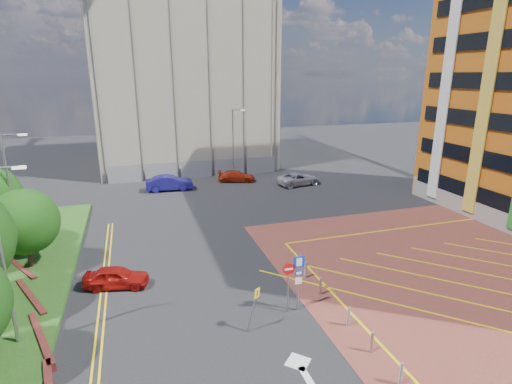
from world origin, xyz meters
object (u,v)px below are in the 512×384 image
lamp_left_near (3,252)px  car_silver_back (299,179)px  lamp_back (234,142)px  car_red_back (237,176)px  sign_cluster (295,277)px  car_red_left (116,277)px  warning_sign (254,304)px  tree_c (24,222)px  lamp_left_far (12,191)px  car_blue_back (170,183)px

lamp_left_near → car_silver_back: 31.41m
lamp_back → car_red_back: size_ratio=1.92×
sign_cluster → car_red_back: bearing=81.7°
lamp_back → car_red_left: size_ratio=2.23×
sign_cluster → warning_sign: (-2.43, -0.96, -0.52)m
tree_c → lamp_back: 25.19m
sign_cluster → warning_sign: bearing=-158.4°
lamp_left_near → lamp_left_far: same height
warning_sign → car_red_left: (-6.30, 6.25, -0.82)m
lamp_left_near → car_red_back: 30.09m
lamp_back → warning_sign: lamp_back is taller
sign_cluster → car_red_left: bearing=148.8°
sign_cluster → car_silver_back: (9.90, 22.44, -1.28)m
sign_cluster → warning_sign: size_ratio=1.42×
lamp_back → car_silver_back: bearing=-36.8°
lamp_left_near → warning_sign: bearing=-10.9°
sign_cluster → car_blue_back: (-3.84, 24.50, -1.16)m
car_red_left → car_silver_back: bearing=-34.2°
lamp_left_near → lamp_left_far: bearing=101.3°
tree_c → car_red_left: 6.80m
lamp_left_near → lamp_back: (16.50, 26.00, -0.30)m
lamp_back → car_red_left: (-12.51, -21.73, -3.75)m
lamp_left_far → car_red_back: size_ratio=1.92×
tree_c → warning_sign: 15.23m
lamp_left_far → lamp_back: 24.46m
lamp_left_far → lamp_back: (18.50, 16.00, -0.30)m
sign_cluster → car_red_left: (-8.73, 5.28, -1.34)m
tree_c → lamp_left_near: 8.20m
lamp_back → sign_cluster: (-3.78, -27.02, -2.41)m
car_silver_back → warning_sign: bearing=143.3°
lamp_left_far → car_silver_back: 27.43m
tree_c → lamp_left_far: 2.65m
sign_cluster → car_blue_back: sign_cluster is taller
sign_cluster → car_red_back: (3.76, 25.87, -1.35)m
lamp_back → car_red_left: bearing=-119.9°
lamp_left_far → warning_sign: size_ratio=3.55×
lamp_left_near → car_blue_back: bearing=69.3°
sign_cluster → tree_c: bearing=146.8°
lamp_left_far → car_blue_back: bearing=51.1°
tree_c → lamp_left_far: lamp_left_far is taller
warning_sign → car_blue_back: warning_sign is taller
lamp_back → warning_sign: (-6.22, -27.98, -2.93)m
warning_sign → car_silver_back: bearing=62.2°
sign_cluster → lamp_left_near: bearing=175.4°
lamp_left_far → sign_cluster: bearing=-36.8°
lamp_back → car_red_back: bearing=-91.4°
car_blue_back → car_silver_back: size_ratio=0.99×
lamp_left_near → car_silver_back: size_ratio=1.65×
lamp_left_near → sign_cluster: lamp_left_near is taller
tree_c → lamp_left_far: size_ratio=0.61×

